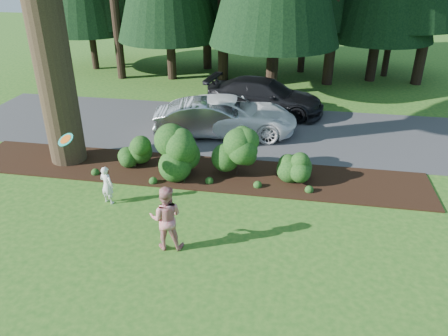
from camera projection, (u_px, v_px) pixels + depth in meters
name	position (u px, v px, depth m)	size (l,w,h in m)	color
ground	(163.00, 224.00, 12.31)	(80.00, 80.00, 0.00)	#235A19
mulch_bed	(191.00, 171.00, 15.15)	(16.00, 2.50, 0.05)	black
driveway	(214.00, 127.00, 18.89)	(22.00, 6.00, 0.03)	#38383A
shrub_row	(211.00, 154.00, 14.58)	(6.53, 1.60, 1.61)	#113912
lily_cluster	(175.00, 170.00, 14.24)	(0.69, 0.09, 0.57)	#113912
car_silver_wagon	(210.00, 119.00, 17.72)	(1.55, 4.45, 1.47)	#BABABF
car_white_suv	(231.00, 115.00, 18.01)	(2.50, 5.43, 1.51)	white
car_dark_suv	(265.00, 96.00, 20.16)	(2.21, 5.45, 1.58)	black
child	(107.00, 185.00, 13.08)	(0.44, 0.29, 1.22)	white
adult	(166.00, 218.00, 11.01)	(0.86, 0.67, 1.76)	#B21725
frisbee	(66.00, 140.00, 12.67)	(0.55, 0.46, 0.38)	teal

